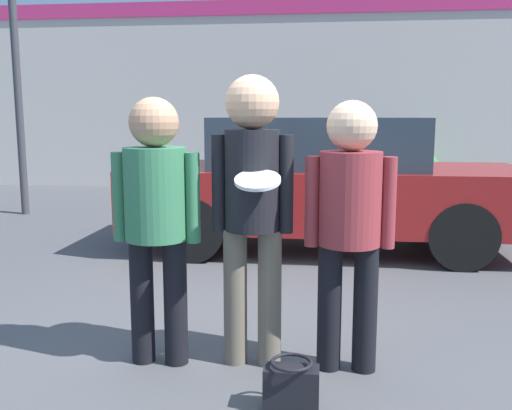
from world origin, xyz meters
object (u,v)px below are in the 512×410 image
Objects in this scene: person_right at (350,213)px; person_middle_with_frisbee at (252,194)px; handbag at (291,386)px; parked_car_near at (323,183)px; shrub at (415,171)px; person_left at (156,207)px.

person_middle_with_frisbee is at bearing 178.53° from person_right.
person_right is at bearing 60.21° from handbag.
handbag is (-0.13, -3.83, -0.65)m from parked_car_near.
shrub is (1.78, 4.80, -0.31)m from parked_car_near.
person_right is 8.25m from shrub.
parked_car_near is (-0.18, 3.28, -0.21)m from person_right.
handbag is at bearing -63.15° from person_middle_with_frisbee.
person_right is at bearing -101.21° from shrub.
person_right reaches higher than shrub.
handbag is at bearing -29.84° from person_left.
person_right is 1.07m from handbag.
person_right is 5.58× the size of handbag.
shrub is at bearing 69.63° from parked_car_near.
shrub is (2.20, 8.06, -0.63)m from person_middle_with_frisbee.
person_middle_with_frisbee is 6.09× the size of handbag.
person_left is 1.01× the size of person_right.
handbag is (0.28, -0.56, -0.97)m from person_middle_with_frisbee.
parked_car_near is at bearing -110.37° from shrub.
handbag is (-0.31, -0.55, -0.87)m from person_right.
person_middle_with_frisbee is at bearing -105.25° from shrub.
person_middle_with_frisbee is 0.40× the size of parked_car_near.
person_left reaches higher than handbag.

